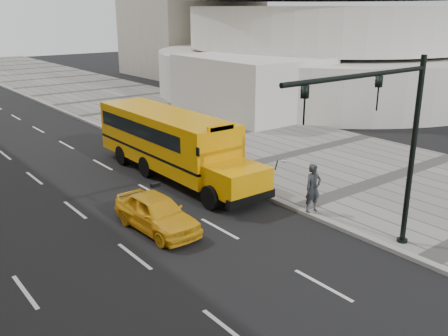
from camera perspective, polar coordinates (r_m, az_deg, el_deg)
ground at (r=21.35m, az=-14.18°, el=-4.03°), size 140.00×140.00×0.00m
sidewalk_museum at (r=27.98m, az=8.74°, el=1.67°), size 12.00×140.00×0.15m
curb_museum at (r=24.14m, az=-1.15°, el=-0.73°), size 0.30×140.00×0.15m
school_bus at (r=24.14m, az=-6.32°, el=3.34°), size 2.96×11.56×3.19m
taxi_near at (r=18.30m, az=-7.70°, el=-5.08°), size 1.77×4.04×1.35m
pedestrian at (r=19.57m, az=10.14°, el=-2.28°), size 0.77×0.58×1.93m
traffic_signal at (r=15.82m, az=18.34°, el=3.56°), size 6.18×0.36×6.40m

